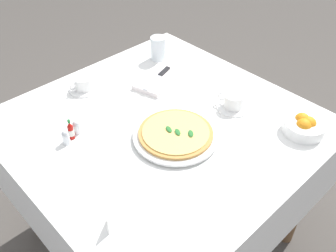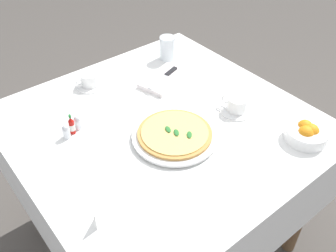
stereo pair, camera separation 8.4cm
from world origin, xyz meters
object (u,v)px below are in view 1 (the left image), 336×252
(coffee_cup_right_edge, at_px, (83,84))
(citrus_bowl, at_px, (304,126))
(dinner_knife, at_px, (158,77))
(pizza, at_px, (176,133))
(water_glass_left_edge, at_px, (158,50))
(pepper_shaker, at_px, (77,128))
(hot_sauce_bottle, at_px, (71,131))
(napkin_folded, at_px, (159,80))
(coffee_cup_center_back, at_px, (233,102))
(pizza_plate, at_px, (176,136))
(salt_shaker, at_px, (66,138))
(menu_card, at_px, (113,215))

(coffee_cup_right_edge, relative_size, citrus_bowl, 0.88)
(dinner_knife, bearing_deg, pizza, 40.24)
(water_glass_left_edge, relative_size, pepper_shaker, 1.94)
(hot_sauce_bottle, height_order, pepper_shaker, hot_sauce_bottle)
(water_glass_left_edge, relative_size, napkin_folded, 0.44)
(coffee_cup_right_edge, bearing_deg, citrus_bowl, 118.89)
(coffee_cup_center_back, bearing_deg, pizza_plate, -5.36)
(coffee_cup_center_back, height_order, coffee_cup_right_edge, coffee_cup_center_back)
(citrus_bowl, distance_m, pepper_shaker, 0.82)
(citrus_bowl, height_order, salt_shaker, citrus_bowl)
(dinner_knife, bearing_deg, coffee_cup_center_back, 87.47)
(hot_sauce_bottle, distance_m, salt_shaker, 0.03)
(pizza, relative_size, coffee_cup_right_edge, 2.00)
(water_glass_left_edge, xyz_separation_m, hot_sauce_bottle, (0.60, 0.20, -0.01))
(pizza_plate, height_order, coffee_cup_center_back, coffee_cup_center_back)
(water_glass_left_edge, bearing_deg, citrus_bowl, 92.18)
(coffee_cup_right_edge, xyz_separation_m, hot_sauce_bottle, (0.20, 0.23, 0.01))
(salt_shaker, relative_size, menu_card, 0.73)
(citrus_bowl, height_order, hot_sauce_bottle, hot_sauce_bottle)
(pizza, height_order, water_glass_left_edge, water_glass_left_edge)
(salt_shaker, xyz_separation_m, pepper_shaker, (-0.06, -0.02, 0.00))
(pizza_plate, xyz_separation_m, coffee_cup_right_edge, (0.07, -0.48, 0.02))
(pepper_shaker, bearing_deg, coffee_cup_right_edge, -128.45)
(hot_sauce_bottle, bearing_deg, menu_card, 74.70)
(menu_card, bearing_deg, pizza, 165.74)
(dinner_knife, xyz_separation_m, hot_sauce_bottle, (0.47, 0.06, 0.01))
(dinner_knife, relative_size, hot_sauce_bottle, 2.31)
(pizza, relative_size, pepper_shaker, 4.70)
(pizza, bearing_deg, pepper_shaker, -47.53)
(pizza_plate, distance_m, dinner_knife, 0.37)
(citrus_bowl, height_order, pepper_shaker, citrus_bowl)
(salt_shaker, bearing_deg, napkin_folded, -172.17)
(pizza, distance_m, salt_shaker, 0.38)
(pizza, bearing_deg, pizza_plate, -70.01)
(napkin_folded, bearing_deg, pizza, 41.71)
(coffee_cup_center_back, bearing_deg, citrus_bowl, 105.48)
(pizza, xyz_separation_m, coffee_cup_center_back, (-0.29, 0.03, 0.00))
(coffee_cup_right_edge, bearing_deg, hot_sauce_bottle, 48.60)
(pizza_plate, xyz_separation_m, water_glass_left_edge, (-0.33, -0.46, 0.04))
(hot_sauce_bottle, bearing_deg, citrus_bowl, 139.06)
(napkin_folded, distance_m, citrus_bowl, 0.62)
(citrus_bowl, bearing_deg, coffee_cup_center_back, -74.52)
(water_glass_left_edge, relative_size, hot_sauce_bottle, 1.32)
(pizza, distance_m, citrus_bowl, 0.46)
(salt_shaker, xyz_separation_m, menu_card, (0.08, 0.38, 0.00))
(coffee_cup_center_back, bearing_deg, pizza, -5.33)
(pizza_plate, xyz_separation_m, citrus_bowl, (-0.36, 0.29, 0.02))
(citrus_bowl, height_order, menu_card, citrus_bowl)
(napkin_folded, xyz_separation_m, dinner_knife, (0.00, 0.00, 0.01))
(water_glass_left_edge, bearing_deg, napkin_folded, 47.97)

